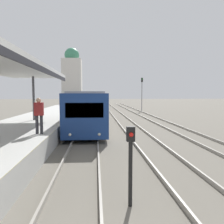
% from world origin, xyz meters
% --- Properties ---
extents(person_on_platform, '(0.40, 0.22, 1.66)m').
position_xyz_m(person_on_platform, '(-2.00, 8.60, 1.88)').
color(person_on_platform, '#2D2D33').
rests_on(person_on_platform, station_platform).
extents(train_near, '(2.66, 46.20, 2.93)m').
position_xyz_m(train_near, '(0.00, 33.31, 1.63)').
color(train_near, navy).
rests_on(train_near, ground_plane).
extents(signal_post_near, '(0.20, 0.21, 1.99)m').
position_xyz_m(signal_post_near, '(1.45, 3.55, 1.22)').
color(signal_post_near, black).
rests_on(signal_post_near, ground_plane).
extents(signal_mast_far, '(0.28, 0.29, 5.46)m').
position_xyz_m(signal_mast_far, '(8.35, 34.64, 3.41)').
color(signal_mast_far, gray).
rests_on(signal_mast_far, ground_plane).
extents(distant_domed_building, '(4.24, 4.24, 13.03)m').
position_xyz_m(distant_domed_building, '(-4.64, 48.54, 6.20)').
color(distant_domed_building, silver).
rests_on(distant_domed_building, ground_plane).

